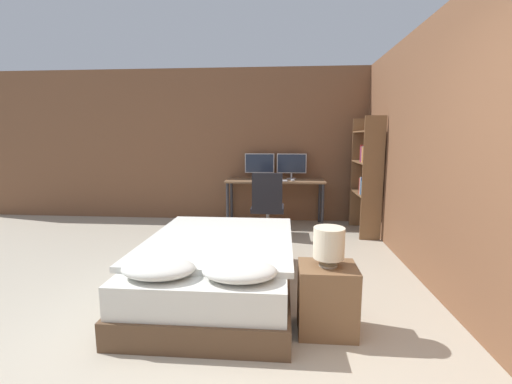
{
  "coord_description": "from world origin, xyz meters",
  "views": [
    {
      "loc": [
        0.29,
        -1.76,
        1.49
      ],
      "look_at": [
        -0.08,
        2.9,
        0.75
      ],
      "focal_mm": 24.0,
      "sensor_mm": 36.0,
      "label": 1
    }
  ],
  "objects": [
    {
      "name": "monitor_right",
      "position": [
        0.43,
        4.23,
        1.03
      ],
      "size": [
        0.51,
        0.16,
        0.44
      ],
      "color": "#B7B7BC",
      "rests_on": "desk"
    },
    {
      "name": "wall_side_right",
      "position": [
        1.77,
        1.5,
        1.35
      ],
      "size": [
        0.06,
        12.0,
        2.7
      ],
      "color": "brown",
      "rests_on": "ground_plane"
    },
    {
      "name": "nightstand",
      "position": [
        0.64,
        0.74,
        0.27
      ],
      "size": [
        0.44,
        0.36,
        0.53
      ],
      "color": "brown",
      "rests_on": "ground_plane"
    },
    {
      "name": "desk",
      "position": [
        0.15,
        4.06,
        0.68
      ],
      "size": [
        1.68,
        0.55,
        0.78
      ],
      "color": "#846042",
      "rests_on": "ground_plane"
    },
    {
      "name": "monitor_left",
      "position": [
        -0.13,
        4.23,
        1.03
      ],
      "size": [
        0.51,
        0.16,
        0.44
      ],
      "color": "#B7B7BC",
      "rests_on": "desk"
    },
    {
      "name": "bookshelf",
      "position": [
        1.57,
        3.56,
        1.0
      ],
      "size": [
        0.3,
        0.85,
        1.8
      ],
      "color": "brown",
      "rests_on": "ground_plane"
    },
    {
      "name": "wall_back",
      "position": [
        0.0,
        4.4,
        1.35
      ],
      "size": [
        12.0,
        0.06,
        2.7
      ],
      "color": "brown",
      "rests_on": "ground_plane"
    },
    {
      "name": "keyboard",
      "position": [
        0.15,
        3.88,
        0.79
      ],
      "size": [
        0.41,
        0.13,
        0.02
      ],
      "color": "#B7B7BC",
      "rests_on": "desk"
    },
    {
      "name": "bed",
      "position": [
        -0.32,
        1.32,
        0.27
      ],
      "size": [
        1.4,
        2.02,
        0.6
      ],
      "color": "brown",
      "rests_on": "ground_plane"
    },
    {
      "name": "office_chair",
      "position": [
        0.06,
        3.32,
        0.4
      ],
      "size": [
        0.52,
        0.52,
        0.99
      ],
      "color": "black",
      "rests_on": "ground_plane"
    },
    {
      "name": "computer_mouse",
      "position": [
        0.45,
        3.88,
        0.8
      ],
      "size": [
        0.07,
        0.05,
        0.04
      ],
      "color": "#B7B7BC",
      "rests_on": "desk"
    },
    {
      "name": "bedside_lamp",
      "position": [
        0.64,
        0.74,
        0.71
      ],
      "size": [
        0.23,
        0.23,
        0.3
      ],
      "color": "gray",
      "rests_on": "nightstand"
    }
  ]
}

